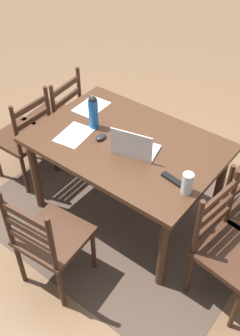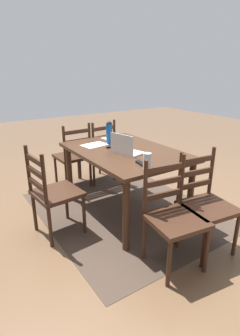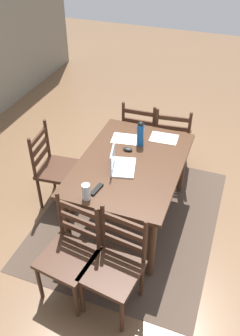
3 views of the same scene
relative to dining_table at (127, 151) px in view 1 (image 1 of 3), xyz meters
The scene contains 14 objects.
ground_plane 0.68m from the dining_table, ahead, with size 14.00×14.00×0.00m, color brown.
area_rug 0.67m from the dining_table, ahead, with size 2.26×1.87×0.01m, color #47382D.
dining_table is the anchor object (origin of this frame).
chair_right_near 1.06m from the dining_table, 11.50° to the right, with size 0.49×0.49×0.95m.
chair_left_far 1.06m from the dining_table, 169.05° to the left, with size 0.49×0.49×0.95m.
chair_right_far 1.06m from the dining_table, 11.19° to the left, with size 0.45×0.45×0.95m.
chair_far_head 0.90m from the dining_table, 90.25° to the left, with size 0.48×0.48×0.95m.
laptop 0.22m from the dining_table, 147.70° to the left, with size 0.36×0.29×0.23m.
water_bottle 0.40m from the dining_table, ahead, with size 0.08×0.08×0.28m.
drinking_glass 0.69m from the dining_table, 163.19° to the left, with size 0.07×0.07×0.16m, color silver.
computer_mouse 0.23m from the dining_table, 28.34° to the left, with size 0.06×0.10×0.03m, color black.
tv_remote 0.54m from the dining_table, 163.07° to the left, with size 0.04×0.17×0.02m, color black.
paper_stack_left 0.58m from the dining_table, 20.46° to the right, with size 0.21×0.30×0.00m, color white.
paper_stack_right 0.43m from the dining_table, 26.62° to the left, with size 0.21×0.30×0.00m, color white.
Camera 1 is at (-1.41, 1.89, 2.59)m, focal length 41.37 mm.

